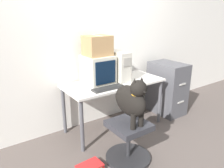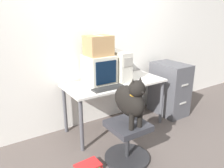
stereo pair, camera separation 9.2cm
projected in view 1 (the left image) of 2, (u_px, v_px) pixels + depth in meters
ground_plane at (127, 136)px, 3.15m from camera, size 12.00×12.00×0.00m
wall_back at (99, 40)px, 3.30m from camera, size 8.00×0.05×2.60m
desk at (114, 87)px, 3.20m from camera, size 1.48×0.66×0.73m
crt_monitor at (98, 70)px, 3.06m from camera, size 0.38×0.40×0.40m
pc_tower at (117, 66)px, 3.21m from camera, size 0.18×0.49×0.43m
keyboard at (108, 88)px, 2.88m from camera, size 0.45×0.14×0.03m
computer_mouse at (125, 84)px, 3.02m from camera, size 0.06×0.04×0.03m
office_chair at (128, 141)px, 2.59m from camera, size 0.55×0.55×0.49m
dog at (132, 99)px, 2.39m from camera, size 0.21×0.49×0.57m
filing_cabinet at (167, 88)px, 3.79m from camera, size 0.42×0.63×0.89m
cardboard_box at (97, 46)px, 2.96m from camera, size 0.34×0.30×0.27m
book_stack_floor at (90, 168)px, 2.44m from camera, size 0.32×0.25×0.08m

